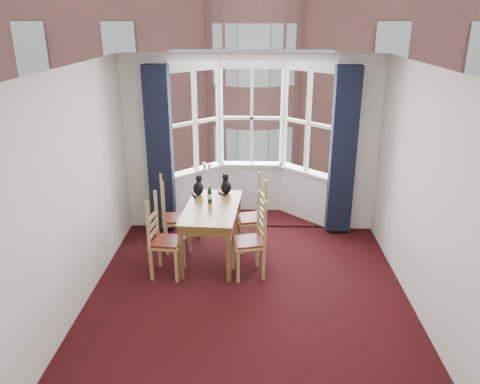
{
  "coord_description": "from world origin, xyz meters",
  "views": [
    {
      "loc": [
        0.06,
        -4.94,
        3.29
      ],
      "look_at": [
        -0.13,
        1.05,
        1.05
      ],
      "focal_mm": 35.0,
      "sensor_mm": 36.0,
      "label": 1
    }
  ],
  "objects_px": {
    "chair_right_far": "(256,219)",
    "cat_left": "(198,187)",
    "cat_right": "(226,186)",
    "chair_right_near": "(255,242)",
    "wine_bottle": "(210,195)",
    "chair_left_far": "(170,220)",
    "candle_tall": "(204,166)",
    "dining_table": "(212,214)",
    "candle_short": "(209,166)",
    "chair_left_near": "(160,242)"
  },
  "relations": [
    {
      "from": "wine_bottle",
      "to": "candle_tall",
      "type": "bearing_deg",
      "value": 99.22
    },
    {
      "from": "dining_table",
      "to": "chair_left_near",
      "type": "xyz_separation_m",
      "value": [
        -0.66,
        -0.49,
        -0.22
      ]
    },
    {
      "from": "chair_left_near",
      "to": "chair_right_far",
      "type": "bearing_deg",
      "value": 32.64
    },
    {
      "from": "chair_left_near",
      "to": "cat_right",
      "type": "distance_m",
      "value": 1.39
    },
    {
      "from": "chair_left_near",
      "to": "chair_right_near",
      "type": "xyz_separation_m",
      "value": [
        1.27,
        0.04,
        0.0
      ]
    },
    {
      "from": "cat_left",
      "to": "chair_left_near",
      "type": "bearing_deg",
      "value": -113.29
    },
    {
      "from": "chair_right_far",
      "to": "candle_short",
      "type": "relative_size",
      "value": 9.37
    },
    {
      "from": "candle_tall",
      "to": "candle_short",
      "type": "relative_size",
      "value": 1.24
    },
    {
      "from": "cat_right",
      "to": "dining_table",
      "type": "bearing_deg",
      "value": -107.38
    },
    {
      "from": "chair_left_far",
      "to": "chair_right_near",
      "type": "distance_m",
      "value": 1.44
    },
    {
      "from": "chair_left_near",
      "to": "cat_left",
      "type": "distance_m",
      "value": 1.14
    },
    {
      "from": "cat_left",
      "to": "wine_bottle",
      "type": "distance_m",
      "value": 0.38
    },
    {
      "from": "cat_left",
      "to": "cat_right",
      "type": "distance_m",
      "value": 0.42
    },
    {
      "from": "chair_right_near",
      "to": "dining_table",
      "type": "bearing_deg",
      "value": 143.91
    },
    {
      "from": "dining_table",
      "to": "wine_bottle",
      "type": "relative_size",
      "value": 5.36
    },
    {
      "from": "chair_right_near",
      "to": "cat_right",
      "type": "xyz_separation_m",
      "value": [
        -0.44,
        0.99,
        0.44
      ]
    },
    {
      "from": "dining_table",
      "to": "chair_right_far",
      "type": "height_order",
      "value": "chair_right_far"
    },
    {
      "from": "chair_right_far",
      "to": "candle_tall",
      "type": "relative_size",
      "value": 7.56
    },
    {
      "from": "chair_left_far",
      "to": "cat_left",
      "type": "height_order",
      "value": "cat_left"
    },
    {
      "from": "chair_right_near",
      "to": "chair_right_far",
      "type": "xyz_separation_m",
      "value": [
        0.02,
        0.78,
        0.0
      ]
    },
    {
      "from": "chair_left_near",
      "to": "candle_short",
      "type": "height_order",
      "value": "candle_short"
    },
    {
      "from": "wine_bottle",
      "to": "candle_tall",
      "type": "distance_m",
      "value": 1.34
    },
    {
      "from": "candle_tall",
      "to": "wine_bottle",
      "type": "bearing_deg",
      "value": -80.78
    },
    {
      "from": "chair_left_far",
      "to": "chair_right_far",
      "type": "xyz_separation_m",
      "value": [
        1.28,
        0.08,
        0.0
      ]
    },
    {
      "from": "chair_right_near",
      "to": "chair_right_far",
      "type": "distance_m",
      "value": 0.78
    },
    {
      "from": "chair_left_near",
      "to": "chair_left_far",
      "type": "height_order",
      "value": "same"
    },
    {
      "from": "chair_right_near",
      "to": "cat_right",
      "type": "relative_size",
      "value": 3.03
    },
    {
      "from": "chair_left_near",
      "to": "chair_left_far",
      "type": "relative_size",
      "value": 1.0
    },
    {
      "from": "chair_right_near",
      "to": "cat_left",
      "type": "relative_size",
      "value": 3.07
    },
    {
      "from": "cat_right",
      "to": "wine_bottle",
      "type": "bearing_deg",
      "value": -118.26
    },
    {
      "from": "chair_right_far",
      "to": "cat_left",
      "type": "relative_size",
      "value": 3.07
    },
    {
      "from": "chair_left_near",
      "to": "wine_bottle",
      "type": "height_order",
      "value": "wine_bottle"
    },
    {
      "from": "dining_table",
      "to": "candle_short",
      "type": "height_order",
      "value": "candle_short"
    },
    {
      "from": "candle_tall",
      "to": "candle_short",
      "type": "height_order",
      "value": "candle_tall"
    },
    {
      "from": "chair_left_near",
      "to": "chair_right_near",
      "type": "distance_m",
      "value": 1.27
    },
    {
      "from": "dining_table",
      "to": "chair_right_near",
      "type": "relative_size",
      "value": 1.54
    },
    {
      "from": "cat_left",
      "to": "candle_tall",
      "type": "bearing_deg",
      "value": 90.86
    },
    {
      "from": "chair_right_far",
      "to": "candle_short",
      "type": "bearing_deg",
      "value": 124.54
    },
    {
      "from": "chair_left_near",
      "to": "chair_right_far",
      "type": "relative_size",
      "value": 1.0
    },
    {
      "from": "chair_right_near",
      "to": "cat_right",
      "type": "height_order",
      "value": "cat_right"
    },
    {
      "from": "candle_tall",
      "to": "candle_short",
      "type": "xyz_separation_m",
      "value": [
        0.08,
        0.03,
        -0.01
      ]
    },
    {
      "from": "candle_short",
      "to": "chair_left_far",
      "type": "bearing_deg",
      "value": -110.89
    },
    {
      "from": "chair_right_near",
      "to": "wine_bottle",
      "type": "bearing_deg",
      "value": 137.51
    },
    {
      "from": "candle_short",
      "to": "chair_left_near",
      "type": "bearing_deg",
      "value": -103.53
    },
    {
      "from": "cat_right",
      "to": "candle_short",
      "type": "bearing_deg",
      "value": 109.73
    },
    {
      "from": "cat_left",
      "to": "candle_short",
      "type": "bearing_deg",
      "value": 86.39
    },
    {
      "from": "candle_tall",
      "to": "cat_right",
      "type": "bearing_deg",
      "value": -65.5
    },
    {
      "from": "chair_left_near",
      "to": "cat_left",
      "type": "xyz_separation_m",
      "value": [
        0.41,
        0.96,
        0.44
      ]
    },
    {
      "from": "dining_table",
      "to": "chair_right_far",
      "type": "xyz_separation_m",
      "value": [
        0.63,
        0.34,
        -0.22
      ]
    },
    {
      "from": "cat_right",
      "to": "chair_left_far",
      "type": "bearing_deg",
      "value": -160.98
    }
  ]
}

